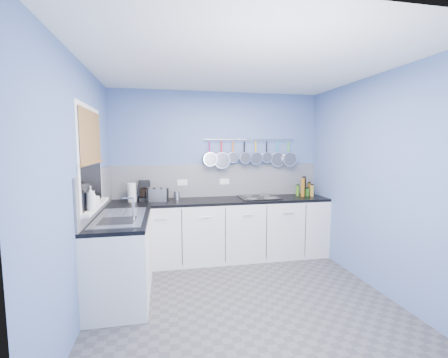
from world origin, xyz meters
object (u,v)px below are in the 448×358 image
object	(u,v)px
soap_bottle_b	(94,199)
hob	(258,197)
paper_towel	(132,192)
canister	(177,196)
toaster	(158,195)
soap_bottle_a	(91,198)
coffee_maker	(144,191)

from	to	relation	value
soap_bottle_b	hob	xyz separation A→B (m)	(2.11, 1.08, -0.23)
hob	paper_towel	bearing A→B (deg)	179.36
paper_towel	canister	distance (m)	0.63
toaster	canister	distance (m)	0.28
canister	hob	world-z (taller)	canister
soap_bottle_a	canister	world-z (taller)	soap_bottle_a
soap_bottle_b	toaster	bearing A→B (deg)	60.38
soap_bottle_a	canister	size ratio (longest dim) A/B	1.98
soap_bottle_b	coffee_maker	size ratio (longest dim) A/B	0.59
paper_towel	toaster	distance (m)	0.36
paper_towel	soap_bottle_a	bearing A→B (deg)	-102.03
paper_towel	coffee_maker	bearing A→B (deg)	17.45
hob	coffee_maker	bearing A→B (deg)	177.54
soap_bottle_a	canister	distance (m)	1.57
coffee_maker	toaster	distance (m)	0.21
soap_bottle_b	coffee_maker	world-z (taller)	soap_bottle_b
paper_towel	toaster	bearing A→B (deg)	-1.87
coffee_maker	hob	size ratio (longest dim) A/B	0.50
coffee_maker	soap_bottle_b	bearing A→B (deg)	-120.17
soap_bottle_a	coffee_maker	size ratio (longest dim) A/B	0.82
paper_towel	toaster	world-z (taller)	paper_towel
soap_bottle_a	paper_towel	world-z (taller)	soap_bottle_a
coffee_maker	toaster	size ratio (longest dim) A/B	1.04
soap_bottle_b	paper_towel	world-z (taller)	soap_bottle_b
paper_towel	coffee_maker	distance (m)	0.17
soap_bottle_b	canister	world-z (taller)	soap_bottle_b
soap_bottle_a	soap_bottle_b	distance (m)	0.14
toaster	paper_towel	bearing A→B (deg)	-169.23
coffee_maker	canister	world-z (taller)	coffee_maker
hob	soap_bottle_a	bearing A→B (deg)	-150.17
coffee_maker	canister	distance (m)	0.47
coffee_maker	hob	world-z (taller)	coffee_maker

